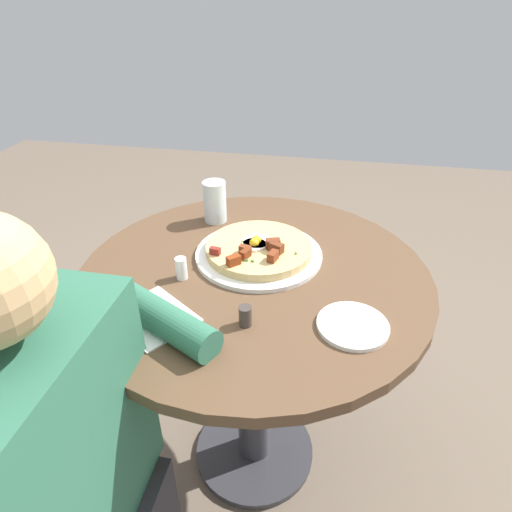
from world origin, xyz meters
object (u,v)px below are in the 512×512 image
(person_seated, at_px, (74,502))
(pizza_plate, at_px, (258,254))
(dining_table, at_px, (254,324))
(water_glass, at_px, (215,202))
(breakfast_pizza, at_px, (258,248))
(salt_shaker, at_px, (181,268))
(bread_plate, at_px, (353,326))
(fork, at_px, (160,311))
(knife, at_px, (146,319))
(pepper_shaker, at_px, (245,316))

(person_seated, xyz_separation_m, pizza_plate, (0.57, -0.26, 0.26))
(dining_table, distance_m, water_glass, 0.38)
(breakfast_pizza, xyz_separation_m, salt_shaker, (-0.13, 0.16, 0.00))
(person_seated, xyz_separation_m, bread_plate, (0.33, -0.51, 0.25))
(pizza_plate, xyz_separation_m, water_glass, (0.18, 0.16, 0.06))
(dining_table, xyz_separation_m, breakfast_pizza, (0.06, 0.00, 0.21))
(pizza_plate, distance_m, fork, 0.32)
(fork, height_order, salt_shaker, salt_shaker)
(dining_table, xyz_separation_m, person_seated, (-0.50, 0.26, -0.07))
(salt_shaker, bearing_deg, water_glass, 0.07)
(fork, height_order, knife, same)
(breakfast_pizza, distance_m, fork, 0.32)
(person_seated, distance_m, pizza_plate, 0.67)
(water_glass, height_order, salt_shaker, water_glass)
(pizza_plate, relative_size, pepper_shaker, 7.22)
(person_seated, height_order, bread_plate, person_seated)
(salt_shaker, bearing_deg, knife, 172.40)
(person_seated, xyz_separation_m, water_glass, (0.74, -0.10, 0.31))
(bread_plate, relative_size, knife, 0.84)
(knife, bearing_deg, pizza_plate, -86.94)
(dining_table, relative_size, knife, 4.89)
(pepper_shaker, bearing_deg, salt_shaker, 53.67)
(dining_table, distance_m, breakfast_pizza, 0.21)
(dining_table, relative_size, salt_shaker, 15.70)
(dining_table, bearing_deg, pizza_plate, 2.00)
(person_seated, relative_size, water_glass, 9.18)
(knife, distance_m, water_glass, 0.48)
(dining_table, bearing_deg, fork, 141.07)
(knife, xyz_separation_m, salt_shaker, (0.17, -0.02, 0.02))
(person_seated, bearing_deg, bread_plate, -57.07)
(person_seated, xyz_separation_m, fork, (0.29, -0.10, 0.26))
(bread_plate, xyz_separation_m, pepper_shaker, (-0.03, 0.22, 0.02))
(knife, bearing_deg, salt_shaker, -63.01)
(bread_plate, distance_m, knife, 0.44)
(person_seated, height_order, pepper_shaker, person_seated)
(person_seated, distance_m, salt_shaker, 0.52)
(breakfast_pizza, bearing_deg, pizza_plate, 1.02)
(bread_plate, bearing_deg, salt_shaker, 75.65)
(bread_plate, bearing_deg, fork, 94.72)
(salt_shaker, bearing_deg, dining_table, -67.50)
(dining_table, bearing_deg, knife, 141.59)
(pizza_plate, xyz_separation_m, breakfast_pizza, (-0.00, -0.00, 0.02))
(bread_plate, height_order, knife, bread_plate)
(dining_table, bearing_deg, bread_plate, -125.36)
(breakfast_pizza, relative_size, water_glass, 2.23)
(salt_shaker, bearing_deg, bread_plate, -104.35)
(bread_plate, bearing_deg, knife, 98.38)
(bread_plate, height_order, fork, bread_plate)
(knife, bearing_deg, breakfast_pizza, -87.16)
(person_seated, distance_m, breakfast_pizza, 0.68)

